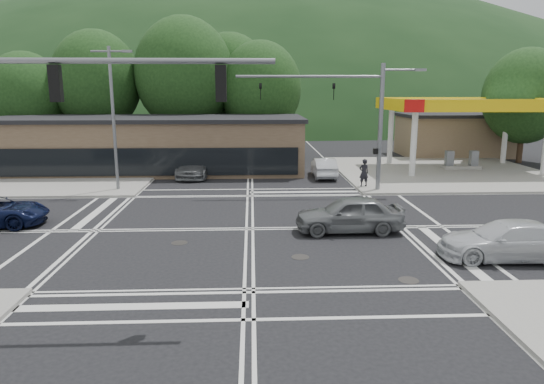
{
  "coord_description": "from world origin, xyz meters",
  "views": [
    {
      "loc": [
        0.13,
        -21.96,
        6.45
      ],
      "look_at": [
        1.13,
        1.73,
        1.4
      ],
      "focal_mm": 32.0,
      "sensor_mm": 36.0,
      "label": 1
    }
  ],
  "objects_px": {
    "car_northbound": "(196,166)",
    "car_silver_east": "(507,240)",
    "pedestrian": "(364,173)",
    "car_queue_b": "(293,160)",
    "car_grey_center": "(349,214)",
    "car_queue_a": "(324,167)"
  },
  "relations": [
    {
      "from": "car_silver_east",
      "to": "pedestrian",
      "type": "bearing_deg",
      "value": -166.22
    },
    {
      "from": "car_grey_center",
      "to": "car_queue_a",
      "type": "xyz_separation_m",
      "value": [
        0.92,
        14.15,
        -0.11
      ]
    },
    {
      "from": "car_queue_b",
      "to": "pedestrian",
      "type": "distance_m",
      "value": 9.12
    },
    {
      "from": "car_silver_east",
      "to": "car_queue_a",
      "type": "height_order",
      "value": "car_silver_east"
    },
    {
      "from": "car_silver_east",
      "to": "car_queue_a",
      "type": "xyz_separation_m",
      "value": [
        -4.41,
        18.02,
        -0.02
      ]
    },
    {
      "from": "car_silver_east",
      "to": "pedestrian",
      "type": "height_order",
      "value": "pedestrian"
    },
    {
      "from": "car_grey_center",
      "to": "pedestrian",
      "type": "relative_size",
      "value": 2.7
    },
    {
      "from": "pedestrian",
      "to": "car_queue_a",
      "type": "bearing_deg",
      "value": -76.34
    },
    {
      "from": "car_queue_a",
      "to": "car_northbound",
      "type": "relative_size",
      "value": 0.81
    },
    {
      "from": "car_northbound",
      "to": "car_silver_east",
      "type": "bearing_deg",
      "value": -48.15
    },
    {
      "from": "car_queue_b",
      "to": "car_northbound",
      "type": "relative_size",
      "value": 0.77
    },
    {
      "from": "car_queue_b",
      "to": "car_grey_center",
      "type": "bearing_deg",
      "value": 101.68
    },
    {
      "from": "car_silver_east",
      "to": "car_queue_b",
      "type": "xyz_separation_m",
      "value": [
        -6.39,
        21.9,
        -0.03
      ]
    },
    {
      "from": "car_northbound",
      "to": "car_queue_a",
      "type": "bearing_deg",
      "value": 1.02
    },
    {
      "from": "car_silver_east",
      "to": "pedestrian",
      "type": "xyz_separation_m",
      "value": [
        -2.41,
        13.7,
        0.31
      ]
    },
    {
      "from": "car_queue_a",
      "to": "car_queue_b",
      "type": "relative_size",
      "value": 1.05
    },
    {
      "from": "pedestrian",
      "to": "car_grey_center",
      "type": "bearing_deg",
      "value": 62.26
    },
    {
      "from": "car_queue_a",
      "to": "car_queue_b",
      "type": "height_order",
      "value": "car_queue_a"
    },
    {
      "from": "car_queue_a",
      "to": "car_northbound",
      "type": "height_order",
      "value": "car_northbound"
    },
    {
      "from": "car_silver_east",
      "to": "car_queue_b",
      "type": "bearing_deg",
      "value": -159.93
    },
    {
      "from": "car_grey_center",
      "to": "car_silver_east",
      "type": "distance_m",
      "value": 6.59
    },
    {
      "from": "car_queue_a",
      "to": "car_queue_b",
      "type": "distance_m",
      "value": 4.35
    }
  ]
}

